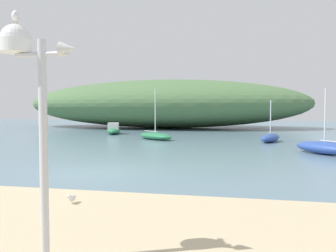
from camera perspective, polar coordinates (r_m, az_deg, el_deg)
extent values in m
plane|color=slate|center=(13.38, -12.28, -7.63)|extent=(120.00, 120.00, 0.00)
ellipsoid|color=#517547|center=(44.30, -0.61, 3.75)|extent=(37.02, 15.31, 6.20)
cylinder|color=silver|center=(5.19, -20.24, -4.17)|extent=(0.12, 0.12, 3.21)
cylinder|color=silver|center=(5.21, -20.51, 11.28)|extent=(0.82, 0.07, 0.07)
cylinder|color=white|center=(5.45, -24.27, 12.20)|extent=(0.47, 0.47, 0.19)
sphere|color=white|center=(5.47, -24.29, 13.19)|extent=(0.43, 0.43, 0.43)
cone|color=silver|center=(5.02, -16.46, 12.37)|extent=(0.25, 0.21, 0.21)
cylinder|color=orange|center=(5.52, -24.56, 15.63)|extent=(0.01, 0.01, 0.05)
cylinder|color=orange|center=(5.52, -24.13, 15.64)|extent=(0.01, 0.01, 0.05)
ellipsoid|color=white|center=(5.54, -24.36, 16.52)|extent=(0.21, 0.25, 0.13)
ellipsoid|color=#9EA0A8|center=(5.54, -24.37, 16.74)|extent=(0.19, 0.23, 0.04)
sphere|color=white|center=(5.65, -24.31, 16.92)|extent=(0.09, 0.09, 0.09)
cone|color=gold|center=(5.71, -24.27, 16.70)|extent=(0.05, 0.06, 0.02)
ellipsoid|color=#2D4C9E|center=(25.89, 16.86, -1.95)|extent=(2.05, 3.02, 0.60)
cylinder|color=silver|center=(25.81, 16.91, 1.25)|extent=(0.08, 0.08, 2.65)
cylinder|color=silver|center=(26.27, 17.17, -1.08)|extent=(0.58, 1.20, 0.06)
ellipsoid|color=#2D4C9E|center=(20.04, 24.87, -3.37)|extent=(3.24, 3.46, 0.68)
cylinder|color=silver|center=(19.94, 24.97, 1.40)|extent=(0.08, 0.08, 3.06)
cylinder|color=silver|center=(19.71, 26.12, -2.37)|extent=(1.07, 1.22, 0.06)
ellipsoid|color=#287A4C|center=(33.56, -9.16, -0.76)|extent=(2.40, 4.18, 0.63)
cube|color=silver|center=(33.14, -9.20, -0.05)|extent=(1.38, 1.63, 0.68)
ellipsoid|color=#287A4C|center=(26.86, -2.16, -1.70)|extent=(3.71, 3.29, 0.57)
cylinder|color=silver|center=(26.77, -2.17, 2.45)|extent=(0.08, 0.08, 3.66)
cylinder|color=silver|center=(27.27, -2.89, -0.87)|extent=(1.35, 1.07, 0.06)
cylinder|color=orange|center=(8.48, -15.75, -12.27)|extent=(0.01, 0.01, 0.05)
cylinder|color=orange|center=(8.50, -15.97, -12.23)|extent=(0.01, 0.01, 0.05)
ellipsoid|color=white|center=(8.47, -15.87, -11.62)|extent=(0.16, 0.28, 0.14)
ellipsoid|color=#9EA0A8|center=(8.46, -15.88, -11.46)|extent=(0.13, 0.26, 0.05)
sphere|color=white|center=(8.36, -16.34, -11.29)|extent=(0.10, 0.10, 0.10)
cone|color=gold|center=(8.31, -16.65, -11.45)|extent=(0.04, 0.06, 0.03)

